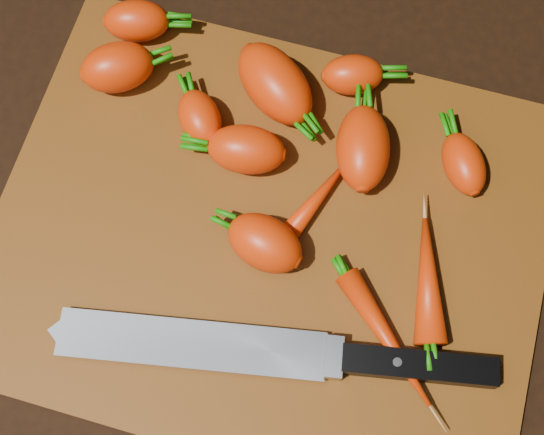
# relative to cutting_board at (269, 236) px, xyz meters

# --- Properties ---
(ground) EXTENTS (2.00, 2.00, 0.01)m
(ground) POSITION_rel_cutting_board_xyz_m (0.00, 0.00, -0.01)
(ground) COLOR black
(cutting_board) EXTENTS (0.50, 0.40, 0.01)m
(cutting_board) POSITION_rel_cutting_board_xyz_m (0.00, 0.00, 0.00)
(cutting_board) COLOR brown
(cutting_board) RESTS_ON ground
(carrot_0) EXTENTS (0.07, 0.06, 0.04)m
(carrot_0) POSITION_rel_cutting_board_xyz_m (-0.18, 0.17, 0.03)
(carrot_0) COLOR red
(carrot_0) RESTS_ON cutting_board
(carrot_1) EXTENTS (0.08, 0.06, 0.05)m
(carrot_1) POSITION_rel_cutting_board_xyz_m (0.00, -0.02, 0.03)
(carrot_1) COLOR red
(carrot_1) RESTS_ON cutting_board
(carrot_2) EXTENTS (0.11, 0.10, 0.05)m
(carrot_2) POSITION_rel_cutting_board_xyz_m (-0.03, 0.14, 0.03)
(carrot_2) COLOR red
(carrot_2) RESTS_ON cutting_board
(carrot_3) EXTENTS (0.07, 0.09, 0.05)m
(carrot_3) POSITION_rel_cutting_board_xyz_m (0.06, 0.10, 0.03)
(carrot_3) COLOR red
(carrot_3) RESTS_ON cutting_board
(carrot_4) EXTENTS (0.08, 0.05, 0.05)m
(carrot_4) POSITION_rel_cutting_board_xyz_m (-0.04, 0.07, 0.03)
(carrot_4) COLOR red
(carrot_4) RESTS_ON cutting_board
(carrot_5) EXTENTS (0.07, 0.06, 0.04)m
(carrot_5) POSITION_rel_cutting_board_xyz_m (0.04, 0.17, 0.03)
(carrot_5) COLOR red
(carrot_5) RESTS_ON cutting_board
(carrot_6) EXTENTS (0.06, 0.07, 0.04)m
(carrot_6) POSITION_rel_cutting_board_xyz_m (0.16, 0.11, 0.02)
(carrot_6) COLOR red
(carrot_6) RESTS_ON cutting_board
(carrot_7) EXTENTS (0.06, 0.11, 0.02)m
(carrot_7) POSITION_rel_cutting_board_xyz_m (0.03, 0.04, 0.02)
(carrot_7) COLOR red
(carrot_7) RESTS_ON cutting_board
(carrot_8) EXTENTS (0.11, 0.11, 0.02)m
(carrot_8) POSITION_rel_cutting_board_xyz_m (0.12, -0.07, 0.02)
(carrot_8) COLOR red
(carrot_8) RESTS_ON cutting_board
(carrot_9) EXTENTS (0.06, 0.12, 0.03)m
(carrot_9) POSITION_rel_cutting_board_xyz_m (0.15, -0.01, 0.02)
(carrot_9) COLOR red
(carrot_9) RESTS_ON cutting_board
(carrot_10) EXTENTS (0.07, 0.07, 0.04)m
(carrot_10) POSITION_rel_cutting_board_xyz_m (-0.09, 0.09, 0.03)
(carrot_10) COLOR red
(carrot_10) RESTS_ON cutting_board
(carrot_11) EXTENTS (0.08, 0.08, 0.05)m
(carrot_11) POSITION_rel_cutting_board_xyz_m (-0.18, 0.11, 0.03)
(carrot_11) COLOR red
(carrot_11) RESTS_ON cutting_board
(knife) EXTENTS (0.38, 0.10, 0.02)m
(knife) POSITION_rel_cutting_board_xyz_m (-0.01, -0.11, 0.02)
(knife) COLOR gray
(knife) RESTS_ON cutting_board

